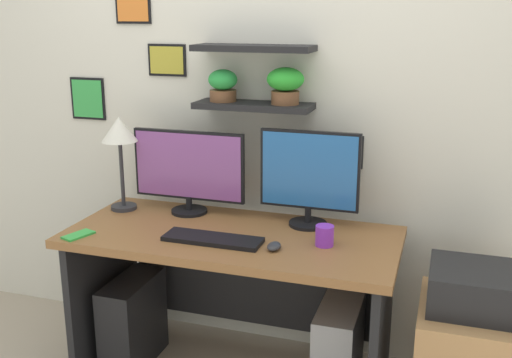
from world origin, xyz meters
name	(u,v)px	position (x,y,z in m)	size (l,w,h in m)	color
back_wall_assembly	(260,90)	(0.00, 0.44, 1.35)	(4.40, 0.24, 2.70)	silver
desk	(236,272)	(0.00, 0.05, 0.54)	(1.51, 0.68, 0.75)	brown
monitor_left	(189,170)	(-0.31, 0.22, 0.97)	(0.58, 0.18, 0.42)	black
monitor_right	(309,176)	(0.31, 0.22, 0.99)	(0.47, 0.18, 0.45)	black
keyboard	(213,239)	(-0.05, -0.12, 0.76)	(0.44, 0.14, 0.02)	black
computer_mouse	(274,246)	(0.24, -0.13, 0.77)	(0.06, 0.09, 0.03)	#2D2D33
desk_lamp	(120,137)	(-0.65, 0.16, 1.13)	(0.18, 0.18, 0.48)	#2D2D33
cell_phone	(78,235)	(-0.64, -0.25, 0.76)	(0.07, 0.14, 0.01)	green
coffee_mug	(325,236)	(0.43, -0.02, 0.80)	(0.08, 0.08, 0.09)	purple
printer	(477,289)	(1.07, -0.01, 0.64)	(0.38, 0.34, 0.17)	black
computer_tower_left	(133,321)	(-0.52, -0.03, 0.23)	(0.18, 0.40, 0.45)	black
computer_tower_right	(338,350)	(0.50, 0.04, 0.22)	(0.18, 0.40, 0.45)	#99999E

